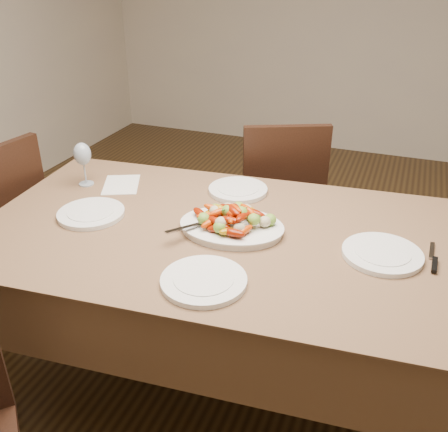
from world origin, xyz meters
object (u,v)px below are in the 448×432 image
at_px(chair_far, 277,199).
at_px(plate_near, 204,281).
at_px(dining_table, 224,312).
at_px(plate_right, 382,254).
at_px(plate_far, 238,190).
at_px(plate_left, 91,214).
at_px(serving_platter, 232,228).
at_px(wine_glass, 84,163).

relative_size(chair_far, plate_near, 3.50).
height_order(dining_table, plate_near, plate_near).
relative_size(dining_table, plate_right, 6.84).
distance_m(dining_table, plate_far, 0.52).
bearing_deg(plate_right, plate_near, -144.50).
bearing_deg(chair_far, plate_left, 38.48).
bearing_deg(serving_platter, plate_near, -84.56).
xyz_separation_m(serving_platter, plate_far, (-0.09, 0.33, -0.00)).
bearing_deg(serving_platter, wine_glass, 167.55).
bearing_deg(serving_platter, plate_right, 2.14).
relative_size(serving_platter, wine_glass, 1.83).
bearing_deg(dining_table, chair_far, 92.13).
bearing_deg(plate_left, dining_table, 7.94).
distance_m(chair_far, wine_glass, 1.07).
height_order(dining_table, wine_glass, wine_glass).
distance_m(serving_platter, plate_near, 0.34).
height_order(serving_platter, plate_left, serving_platter).
bearing_deg(plate_near, serving_platter, 95.44).
distance_m(dining_table, wine_glass, 0.88).
distance_m(serving_platter, plate_right, 0.54).
relative_size(dining_table, chair_far, 1.94).
distance_m(chair_far, serving_platter, 0.94).
bearing_deg(plate_right, wine_glass, 173.55).
bearing_deg(plate_near, dining_table, 100.19).
bearing_deg(wine_glass, chair_far, 46.66).
distance_m(serving_platter, wine_glass, 0.77).
relative_size(dining_table, serving_platter, 4.91).
height_order(chair_far, serving_platter, chair_far).
bearing_deg(plate_far, dining_table, -79.13).
height_order(plate_far, plate_near, same).
height_order(plate_left, plate_far, same).
relative_size(plate_left, plate_near, 0.96).
xyz_separation_m(plate_far, wine_glass, (-0.66, -0.17, 0.09)).
xyz_separation_m(plate_far, plate_near, (0.12, -0.67, 0.00)).
distance_m(serving_platter, plate_far, 0.34).
distance_m(chair_far, plate_left, 1.13).
xyz_separation_m(plate_left, wine_glass, (-0.19, 0.25, 0.09)).
distance_m(dining_table, plate_left, 0.66).
xyz_separation_m(plate_near, wine_glass, (-0.78, 0.50, 0.09)).
bearing_deg(dining_table, plate_left, -172.06).
height_order(serving_platter, plate_far, serving_platter).
xyz_separation_m(dining_table, plate_left, (-0.53, -0.07, 0.39)).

